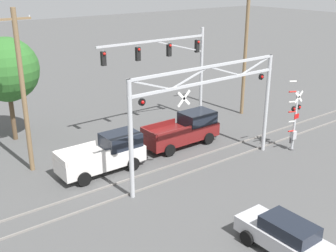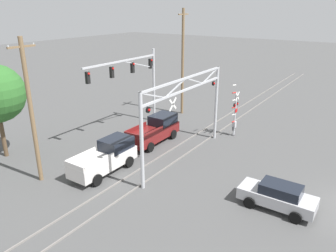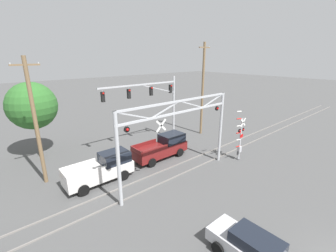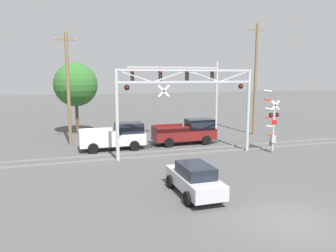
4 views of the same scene
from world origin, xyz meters
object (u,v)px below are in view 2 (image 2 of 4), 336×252
Objects in this scene: traffic_signal_span at (138,76)px; crossing_signal_mast at (235,115)px; pickup_truck_following at (106,157)px; utility_pole_right at (183,62)px; sedan_waiting at (278,196)px; utility_pole_left at (31,111)px; pickup_truck_lead at (155,130)px; crossing_gantry at (185,106)px.

crossing_signal_mast is at bearing -69.65° from traffic_signal_span.
pickup_truck_following is at bearing 157.27° from crossing_signal_mast.
sedan_waiting is at bearing -131.12° from utility_pole_right.
traffic_signal_span is 6.24m from utility_pole_right.
utility_pole_left is (-5.57, 14.21, 4.04)m from sedan_waiting.
sedan_waiting is 0.46× the size of utility_pole_left.
sedan_waiting is (-4.19, -11.75, -0.24)m from pickup_truck_lead.
crossing_gantry is 11.58m from utility_pole_right.
traffic_signal_span is 5.54m from pickup_truck_lead.
utility_pole_right reaches higher than traffic_signal_span.
utility_pole_left reaches higher than pickup_truck_following.
crossing_gantry is 2.03× the size of pickup_truck_following.
utility_pole_left is (-3.47, 2.78, 3.81)m from pickup_truck_following.
pickup_truck_lead is (-5.05, 5.06, -0.90)m from crossing_signal_mast.
crossing_gantry is 8.95m from sedan_waiting.
utility_pole_left is at bearing 141.33° from pickup_truck_following.
crossing_signal_mast is 16.86m from utility_pole_left.
crossing_gantry is 1.16× the size of traffic_signal_span.
pickup_truck_lead is at bearing -120.35° from traffic_signal_span.
utility_pole_left is at bearing 142.02° from crossing_gantry.
utility_pole_right reaches higher than pickup_truck_following.
pickup_truck_following is (-8.23, -3.63, -3.99)m from traffic_signal_span.
pickup_truck_lead is at bearing 70.36° from sedan_waiting.
crossing_gantry is at bearing -147.33° from utility_pole_right.
utility_pole_right reaches higher than crossing_signal_mast.
crossing_gantry is at bearing -37.98° from utility_pole_left.
pickup_truck_following is (-6.29, -0.31, -0.00)m from pickup_truck_lead.
crossing_signal_mast is 9.46m from traffic_signal_span.
utility_pole_right is at bearing 48.88° from sedan_waiting.
sedan_waiting is (-9.24, -6.69, -1.14)m from crossing_signal_mast.
sedan_waiting is at bearing -109.64° from pickup_truck_lead.
utility_pole_left is at bearing 165.82° from pickup_truck_lead.
crossing_signal_mast is at bearing -22.73° from pickup_truck_following.
pickup_truck_following is (-11.34, 4.75, -0.90)m from crossing_signal_mast.
utility_pole_right is (3.03, 7.37, 3.65)m from crossing_signal_mast.
utility_pole_right is (8.08, 2.31, 4.55)m from pickup_truck_lead.
traffic_signal_span reaches higher than pickup_truck_following.
pickup_truck_lead is 10.76m from utility_pole_left.
pickup_truck_lead is at bearing -164.05° from utility_pole_right.
sedan_waiting is at bearing -68.61° from utility_pole_left.
utility_pole_right reaches higher than sedan_waiting.
crossing_signal_mast is (6.65, -1.16, -2.31)m from crossing_gantry.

